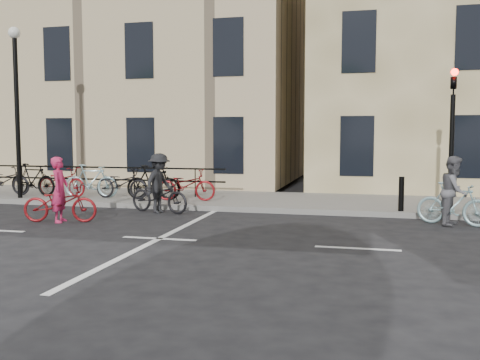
% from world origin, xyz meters
% --- Properties ---
extents(ground, '(120.00, 120.00, 0.00)m').
position_xyz_m(ground, '(0.00, 0.00, 0.00)').
color(ground, black).
rests_on(ground, ground).
extents(sidewalk, '(46.00, 4.00, 0.15)m').
position_xyz_m(sidewalk, '(-4.00, 6.00, 0.07)').
color(sidewalk, slate).
rests_on(sidewalk, ground).
extents(building_west, '(20.00, 10.00, 10.00)m').
position_xyz_m(building_west, '(-9.00, 13.00, 5.15)').
color(building_west, tan).
rests_on(building_west, sidewalk).
extents(traffic_light, '(0.18, 0.30, 3.90)m').
position_xyz_m(traffic_light, '(6.20, 4.34, 2.45)').
color(traffic_light, black).
rests_on(traffic_light, sidewalk).
extents(lamp_post, '(0.36, 0.36, 5.28)m').
position_xyz_m(lamp_post, '(-6.50, 4.40, 3.49)').
color(lamp_post, black).
rests_on(lamp_post, sidewalk).
extents(bollard_east, '(0.14, 0.14, 0.90)m').
position_xyz_m(bollard_east, '(5.00, 4.25, 0.60)').
color(bollard_east, black).
rests_on(bollard_east, sidewalk).
extents(parked_bikes, '(8.30, 1.23, 1.05)m').
position_xyz_m(parked_bikes, '(-4.35, 5.04, 0.64)').
color(parked_bikes, black).
rests_on(parked_bikes, sidewalk).
extents(cyclist_pink, '(1.90, 1.01, 1.60)m').
position_xyz_m(cyclist_pink, '(-3.17, 1.38, 0.56)').
color(cyclist_pink, maroon).
rests_on(cyclist_pink, ground).
extents(cyclist_grey, '(1.76, 1.01, 1.64)m').
position_xyz_m(cyclist_grey, '(6.14, 3.19, 0.66)').
color(cyclist_grey, '#8CB2B7').
rests_on(cyclist_grey, ground).
extents(cyclist_dark, '(1.93, 1.17, 1.63)m').
position_xyz_m(cyclist_dark, '(-1.40, 3.42, 0.64)').
color(cyclist_dark, black).
rests_on(cyclist_dark, ground).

